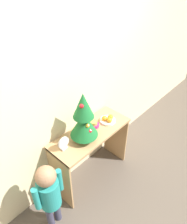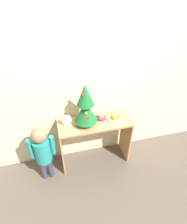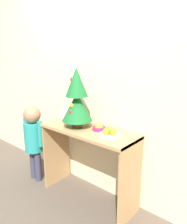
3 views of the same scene
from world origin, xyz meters
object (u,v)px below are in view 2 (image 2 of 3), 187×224
(mini_tree, at_px, (86,106))
(child_figure, at_px, (42,149))
(fruit_bowl, at_px, (115,118))
(desk_clock, at_px, (67,120))
(singing_bowl, at_px, (101,117))

(mini_tree, xyz_separation_m, child_figure, (-0.62, -0.12, -0.50))
(fruit_bowl, relative_size, desk_clock, 1.23)
(singing_bowl, xyz_separation_m, desk_clock, (-0.49, -0.02, 0.05))
(singing_bowl, distance_m, child_figure, 0.91)
(singing_bowl, bearing_deg, mini_tree, -163.43)
(mini_tree, height_order, desk_clock, mini_tree)
(fruit_bowl, height_order, desk_clock, desk_clock)
(mini_tree, relative_size, child_figure, 0.65)
(mini_tree, relative_size, fruit_bowl, 3.10)
(desk_clock, distance_m, child_figure, 0.50)
(mini_tree, bearing_deg, desk_clock, 168.65)
(singing_bowl, relative_size, desk_clock, 0.81)
(desk_clock, height_order, child_figure, desk_clock)
(fruit_bowl, xyz_separation_m, desk_clock, (-0.67, 0.05, 0.05))
(mini_tree, height_order, child_figure, mini_tree)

